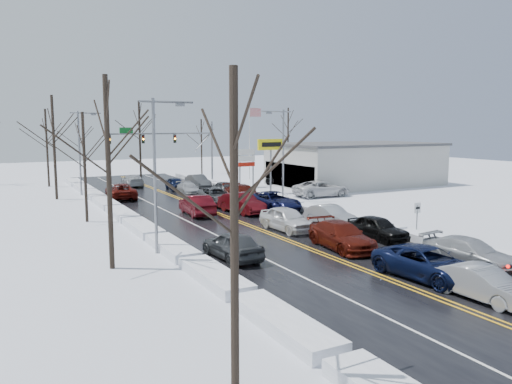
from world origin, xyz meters
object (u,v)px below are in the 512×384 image
flagpole (251,137)px  dealership_building (355,164)px  oncoming_car_0 (197,215)px  traffic_signal_mast (174,142)px  tires_plus_sign (271,148)px

flagpole → dealership_building: bearing=-53.7°
oncoming_car_0 → traffic_signal_mast: bearing=-100.2°
flagpole → dealership_building: size_ratio=0.49×
oncoming_car_0 → dealership_building: bearing=-152.8°
tires_plus_sign → flagpole: size_ratio=0.60×
flagpole → tires_plus_sign: bearing=-108.4°
dealership_building → traffic_signal_mast: bearing=154.1°
traffic_signal_mast → dealership_building: traffic_signal_mast is taller
traffic_signal_mast → flagpole: 11.90m
traffic_signal_mast → tires_plus_sign: size_ratio=2.21×
tires_plus_sign → flagpole: (4.67, 14.01, 0.93)m
traffic_signal_mast → dealership_building: (20.53, -9.99, -2.82)m
tires_plus_sign → dealership_building: (13.48, 2.01, -2.34)m
tires_plus_sign → dealership_building: 13.82m
dealership_building → oncoming_car_0: bearing=-156.6°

